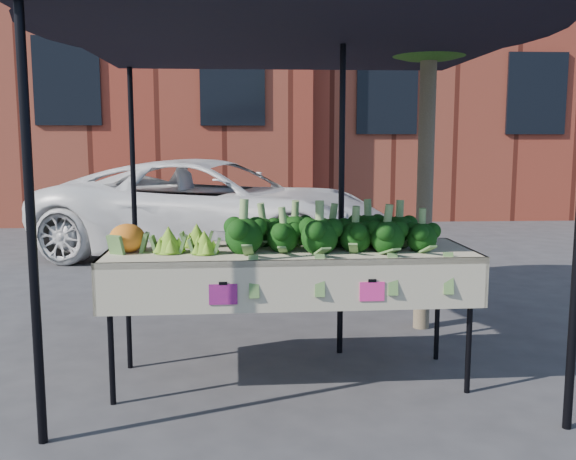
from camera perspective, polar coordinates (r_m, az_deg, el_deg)
The scene contains 10 objects.
ground at distance 4.36m, azimuth -0.71°, elevation -13.68°, with size 90.00×90.00×0.00m, color #323235.
table at distance 4.30m, azimuth 0.16°, elevation -7.65°, with size 2.42×0.85×0.90m.
canopy at distance 4.77m, azimuth 0.51°, elevation 5.11°, with size 3.16×3.16×2.74m, color black, non-canonical shape.
broccoli_heap at distance 4.23m, azimuth 3.86°, elevation 0.33°, with size 1.40×0.60×0.29m, color black.
romanesco_cluster at distance 4.18m, azimuth -8.96°, elevation -0.31°, with size 0.46×0.50×0.23m, color #87AF31.
cauliflower_pair at distance 4.20m, azimuth -14.23°, elevation -0.57°, with size 0.23×0.23×0.20m, color orange.
vehicle at distance 8.86m, azimuth -6.76°, elevation 13.38°, with size 2.26×1.36×4.91m, color white.
street_tree at distance 5.50m, azimuth 12.42°, elevation 11.71°, with size 2.01×2.01×3.97m, color #1E4C14, non-canonical shape.
building_left at distance 17.00m, azimuth -20.77°, elevation 17.24°, with size 12.00×8.00×9.00m, color maroon.
building_right at distance 18.23m, azimuth 20.66°, elevation 15.78°, with size 12.00×8.00×8.50m, color maroon.
Camera 1 is at (-0.19, -4.05, 1.60)m, focal length 39.64 mm.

